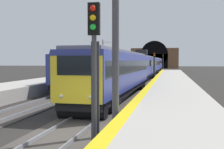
{
  "coord_description": "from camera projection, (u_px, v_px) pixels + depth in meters",
  "views": [
    {
      "loc": [
        -10.82,
        -4.23,
        3.06
      ],
      "look_at": [
        8.66,
        -0.23,
        2.11
      ],
      "focal_mm": 45.68,
      "sensor_mm": 36.0,
      "label": 1
    }
  ],
  "objects": [
    {
      "name": "platform_right_edge_strip",
      "position": [
        125.0,
        113.0,
        11.03
      ],
      "size": [
        112.0,
        0.5,
        0.01
      ],
      "primitive_type": "cube",
      "color": "yellow",
      "rests_on": "platform_right"
    },
    {
      "name": "ground_plane",
      "position": [
        64.0,
        136.0,
        11.59
      ],
      "size": [
        320.0,
        320.0,
        0.0
      ],
      "primitive_type": "plane",
      "color": "#282623"
    },
    {
      "name": "train_adjacent_platform",
      "position": [
        110.0,
        67.0,
        42.21
      ],
      "size": [
        38.23,
        2.84,
        3.83
      ],
      "rotation": [
        0.0,
        0.0,
        -0.0
      ],
      "color": "navy",
      "rests_on": "ground_plane"
    },
    {
      "name": "railway_signal_far",
      "position": [
        163.0,
        60.0,
        97.68
      ],
      "size": [
        0.39,
        0.38,
        5.38
      ],
      "rotation": [
        0.0,
        0.0,
        3.14
      ],
      "color": "#4C4C54",
      "rests_on": "ground_plane"
    },
    {
      "name": "railway_signal_near",
      "position": [
        94.0,
        62.0,
        9.37
      ],
      "size": [
        0.39,
        0.38,
        4.95
      ],
      "rotation": [
        0.0,
        0.0,
        3.14
      ],
      "color": "#38383D",
      "rests_on": "ground_plane"
    },
    {
      "name": "platform_right",
      "position": [
        174.0,
        129.0,
        10.68
      ],
      "size": [
        112.0,
        4.23,
        1.03
      ],
      "primitive_type": "cube",
      "color": "#ADA89E",
      "rests_on": "ground_plane"
    },
    {
      "name": "tunnel_portal",
      "position": [
        154.0,
        58.0,
        118.39
      ],
      "size": [
        2.4,
        19.65,
        11.38
      ],
      "color": "brown",
      "rests_on": "ground_plane"
    },
    {
      "name": "catenary_mast_near",
      "position": [
        103.0,
        56.0,
        67.63
      ],
      "size": [
        0.22,
        2.1,
        8.1
      ],
      "color": "#595B60",
      "rests_on": "ground_plane"
    },
    {
      "name": "track_main_line",
      "position": [
        64.0,
        135.0,
        11.58
      ],
      "size": [
        160.0,
        3.01,
        0.21
      ],
      "color": "#423D38",
      "rests_on": "ground_plane"
    },
    {
      "name": "train_main_approaching",
      "position": [
        147.0,
        66.0,
        51.85
      ],
      "size": [
        78.58,
        3.28,
        4.73
      ],
      "rotation": [
        0.0,
        0.0,
        3.11
      ],
      "color": "navy",
      "rests_on": "ground_plane"
    },
    {
      "name": "railway_signal_mid",
      "position": [
        154.0,
        64.0,
        44.24
      ],
      "size": [
        0.39,
        0.38,
        4.37
      ],
      "rotation": [
        0.0,
        0.0,
        3.14
      ],
      "color": "#38383D",
      "rests_on": "ground_plane"
    }
  ]
}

